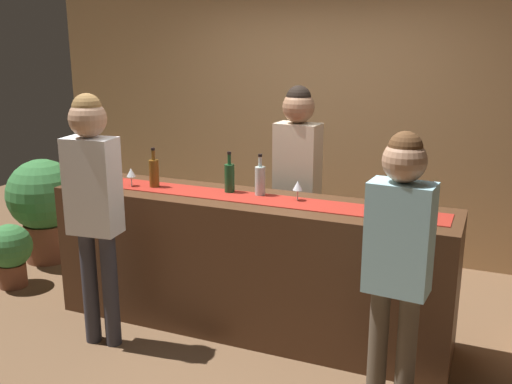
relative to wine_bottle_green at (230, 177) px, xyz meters
name	(u,v)px	position (x,y,z in m)	size (l,w,h in m)	color
ground_plane	(248,327)	(0.17, -0.08, -1.12)	(10.00, 10.00, 0.00)	brown
back_wall	(325,106)	(0.17, 1.82, 0.33)	(6.00, 0.12, 2.90)	tan
bar_counter	(247,264)	(0.17, -0.08, -0.62)	(2.92, 0.60, 1.01)	#472B19
counter_runner_cloth	(247,197)	(0.17, -0.08, -0.11)	(2.77, 0.28, 0.01)	maroon
wine_bottle_green	(230,177)	(0.00, 0.00, 0.00)	(0.07, 0.07, 0.30)	#194723
wine_bottle_amber	(154,173)	(-0.59, -0.08, 0.00)	(0.07, 0.07, 0.30)	brown
wine_bottle_clear	(260,180)	(0.24, 0.01, 0.00)	(0.07, 0.07, 0.30)	#B2C6C1
wine_glass_near_customer	(115,169)	(-0.96, -0.06, -0.01)	(0.07, 0.07, 0.14)	silver
wine_glass_mid_counter	(131,173)	(-0.76, -0.13, -0.01)	(0.07, 0.07, 0.14)	silver
wine_glass_far_end	(298,186)	(0.53, -0.02, -0.01)	(0.07, 0.07, 0.14)	silver
bartender	(297,171)	(0.35, 0.50, -0.03)	(0.35, 0.25, 1.76)	#26262B
customer_sipping	(399,249)	(1.34, -0.72, -0.11)	(0.36, 0.23, 1.65)	brown
customer_browsing	(93,193)	(-0.68, -0.68, -0.02)	(0.36, 0.25, 1.76)	#33333D
potted_plant_tall	(44,203)	(-2.17, 0.44, -0.55)	(0.68, 0.68, 0.99)	brown
potted_plant_small	(10,251)	(-2.01, -0.19, -0.80)	(0.38, 0.38, 0.56)	brown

